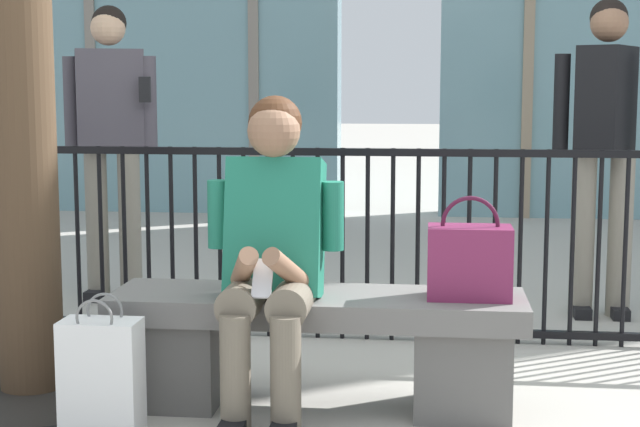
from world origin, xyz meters
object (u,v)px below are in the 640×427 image
handbag_on_bench (469,261)px  bystander_further_back (111,129)px  stone_bench (317,339)px  shopping_bag (102,376)px  bystander_at_railing (605,133)px  seated_person_with_phone (272,247)px

handbag_on_bench → bystander_further_back: bearing=137.8°
stone_bench → shopping_bag: shopping_bag is taller
bystander_at_railing → bystander_further_back: same height
handbag_on_bench → bystander_at_railing: size_ratio=0.23×
stone_bench → handbag_on_bench: bearing=-1.0°
stone_bench → handbag_on_bench: 0.66m
shopping_bag → bystander_further_back: 2.44m
bystander_at_railing → shopping_bag: bearing=-134.8°
stone_bench → bystander_at_railing: bystander_at_railing is taller
seated_person_with_phone → handbag_on_bench: size_ratio=3.11×
shopping_bag → seated_person_with_phone: bearing=24.8°
seated_person_with_phone → bystander_at_railing: 2.40m
bystander_at_railing → stone_bench: bearing=-128.5°
seated_person_with_phone → handbag_on_bench: seated_person_with_phone is taller
stone_bench → seated_person_with_phone: seated_person_with_phone is taller
handbag_on_bench → bystander_further_back: size_ratio=0.23×
stone_bench → seated_person_with_phone: 0.43m
stone_bench → bystander_at_railing: 2.30m
shopping_bag → bystander_at_railing: size_ratio=0.30×
bystander_at_railing → bystander_further_back: (-2.78, 0.10, 0.00)m
stone_bench → seated_person_with_phone: size_ratio=1.32×
shopping_bag → bystander_further_back: size_ratio=0.30×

